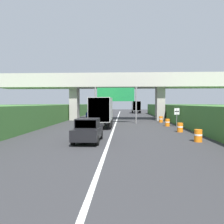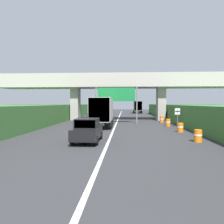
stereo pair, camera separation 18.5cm
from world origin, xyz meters
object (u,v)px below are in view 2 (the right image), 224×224
object	(u,v)px
car_black	(87,130)
construction_barrel_2	(198,136)
speed_limit_sign	(177,115)
construction_barrel_4	(168,123)
truck_yellow	(102,111)
overhead_highway_sign	(116,97)
truck_silver	(137,106)
construction_barrel_3	(180,127)
car_blue	(93,113)
construction_barrel_5	(162,119)

from	to	relation	value
car_black	construction_barrel_2	xyz separation A→B (m)	(7.99, 0.46, -0.40)
speed_limit_sign	car_black	world-z (taller)	speed_limit_sign
car_black	construction_barrel_4	size ratio (longest dim) A/B	4.56
car_black	truck_yellow	bearing A→B (deg)	89.71
truck_yellow	speed_limit_sign	bearing A→B (deg)	3.20
overhead_highway_sign	truck_yellow	distance (m)	5.29
truck_silver	construction_barrel_3	bearing A→B (deg)	-87.56
overhead_highway_sign	truck_silver	distance (m)	32.78
overhead_highway_sign	construction_barrel_3	size ratio (longest dim) A/B	6.53
car_blue	construction_barrel_2	size ratio (longest dim) A/B	4.56
truck_yellow	construction_barrel_4	bearing A→B (deg)	8.89
truck_silver	construction_barrel_5	size ratio (longest dim) A/B	8.11
truck_silver	car_black	world-z (taller)	truck_silver
construction_barrel_2	construction_barrel_3	distance (m)	5.32
speed_limit_sign	truck_yellow	size ratio (longest dim) A/B	0.31
car_black	construction_barrel_5	distance (m)	18.33
truck_silver	construction_barrel_5	bearing A→B (deg)	-86.67
car_black	car_blue	xyz separation A→B (m)	(-3.55, 26.52, 0.00)
car_black	construction_barrel_3	xyz separation A→B (m)	(8.10, 5.78, -0.40)
truck_silver	truck_yellow	bearing A→B (deg)	-99.61
car_blue	construction_barrel_4	xyz separation A→B (m)	(11.52, -15.41, -0.40)
truck_yellow	construction_barrel_3	world-z (taller)	truck_yellow
overhead_highway_sign	construction_barrel_5	size ratio (longest dim) A/B	6.53
construction_barrel_2	construction_barrel_5	distance (m)	15.97
car_blue	overhead_highway_sign	bearing A→B (deg)	-66.96
construction_barrel_5	overhead_highway_sign	bearing A→B (deg)	-164.72
car_blue	construction_barrel_4	world-z (taller)	car_blue
speed_limit_sign	construction_barrel_5	world-z (taller)	speed_limit_sign
overhead_highway_sign	speed_limit_sign	size ratio (longest dim) A/B	2.64
car_black	construction_barrel_5	world-z (taller)	car_black
car_black	construction_barrel_3	world-z (taller)	car_black
construction_barrel_5	truck_silver	bearing A→B (deg)	93.33
overhead_highway_sign	speed_limit_sign	bearing A→B (deg)	-29.93
speed_limit_sign	construction_barrel_5	xyz separation A→B (m)	(-0.79, 6.07, -1.02)
construction_barrel_3	overhead_highway_sign	bearing A→B (deg)	126.69
construction_barrel_2	construction_barrel_4	xyz separation A→B (m)	(-0.02, 10.65, 0.00)
car_black	construction_barrel_4	world-z (taller)	car_black
truck_yellow	construction_barrel_2	size ratio (longest dim) A/B	8.11
truck_yellow	car_black	size ratio (longest dim) A/B	1.78
truck_yellow	construction_barrel_5	size ratio (longest dim) A/B	8.11
truck_yellow	car_blue	world-z (taller)	truck_yellow
car_black	construction_barrel_2	size ratio (longest dim) A/B	4.56
overhead_highway_sign	construction_barrel_2	distance (m)	15.92
car_black	construction_barrel_3	bearing A→B (deg)	35.55
truck_silver	construction_barrel_5	world-z (taller)	truck_silver
overhead_highway_sign	truck_silver	size ratio (longest dim) A/B	0.81
speed_limit_sign	construction_barrel_5	distance (m)	6.20
construction_barrel_3	car_black	bearing A→B (deg)	-144.45
overhead_highway_sign	construction_barrel_2	bearing A→B (deg)	-65.40
construction_barrel_2	truck_yellow	bearing A→B (deg)	130.18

